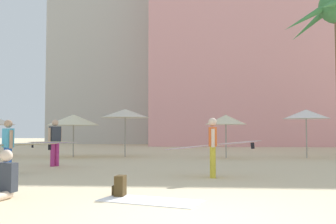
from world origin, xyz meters
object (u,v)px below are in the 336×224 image
at_px(cafe_umbrella_3, 226,120).
at_px(person_far_left, 213,145).
at_px(person_mid_left, 0,182).
at_px(beach_towel, 150,201).
at_px(person_mid_center, 54,141).
at_px(cafe_umbrella_0, 125,113).
at_px(cafe_umbrella_5, 74,120).
at_px(person_mid_right, 10,145).
at_px(backpack, 120,186).
at_px(cafe_umbrella_4, 306,114).

relative_size(cafe_umbrella_3, person_far_left, 0.73).
xyz_separation_m(person_far_left, person_mid_left, (-4.23, -3.84, -0.59)).
xyz_separation_m(beach_towel, person_mid_left, (-2.90, -0.07, 0.32)).
xyz_separation_m(person_mid_center, person_mid_left, (1.53, -6.60, -0.61)).
bearing_deg(person_mid_center, cafe_umbrella_3, 66.83).
relative_size(person_mid_center, person_mid_left, 2.54).
xyz_separation_m(cafe_umbrella_0, cafe_umbrella_5, (-2.55, -0.50, -0.34)).
xyz_separation_m(person_mid_center, person_mid_right, (-0.33, -2.61, -0.03)).
xyz_separation_m(cafe_umbrella_5, backpack, (4.67, -10.98, -1.67)).
bearing_deg(person_mid_center, beach_towel, -24.24).
bearing_deg(person_mid_right, cafe_umbrella_0, -151.41).
relative_size(cafe_umbrella_0, backpack, 5.97).
height_order(cafe_umbrella_3, beach_towel, cafe_umbrella_3).
bearing_deg(cafe_umbrella_4, backpack, -121.55).
height_order(beach_towel, person_mid_center, person_mid_center).
bearing_deg(person_mid_left, beach_towel, 100.37).
bearing_deg(person_mid_right, person_mid_center, -144.79).
bearing_deg(person_mid_right, beach_towel, 93.01).
height_order(backpack, person_mid_center, person_mid_center).
relative_size(person_far_left, person_mid_right, 1.15).
bearing_deg(cafe_umbrella_0, cafe_umbrella_5, -168.81).
distance_m(cafe_umbrella_3, person_far_left, 7.63).
distance_m(cafe_umbrella_5, person_mid_right, 7.60).
height_order(cafe_umbrella_4, beach_towel, cafe_umbrella_4).
xyz_separation_m(cafe_umbrella_3, cafe_umbrella_5, (-7.63, 0.14, 0.01)).
height_order(cafe_umbrella_0, beach_towel, cafe_umbrella_0).
bearing_deg(cafe_umbrella_4, cafe_umbrella_5, -178.92).
distance_m(cafe_umbrella_3, beach_towel, 11.66).
distance_m(beach_towel, person_far_left, 4.10).
xyz_separation_m(cafe_umbrella_4, cafe_umbrella_5, (-11.54, -0.22, -0.26)).
bearing_deg(backpack, person_mid_center, -53.68).
bearing_deg(backpack, person_mid_right, -35.72).
relative_size(cafe_umbrella_4, person_mid_center, 0.92).
height_order(cafe_umbrella_5, beach_towel, cafe_umbrella_5).
height_order(person_mid_right, person_mid_left, person_mid_right).
height_order(cafe_umbrella_5, person_far_left, cafe_umbrella_5).
distance_m(person_far_left, person_mid_right, 6.10).
relative_size(cafe_umbrella_4, person_far_left, 0.82).
xyz_separation_m(beach_towel, person_far_left, (1.33, 3.77, 0.91)).
bearing_deg(person_far_left, person_mid_left, 42.17).
distance_m(backpack, person_far_left, 3.94).
xyz_separation_m(beach_towel, person_mid_center, (-4.44, 6.53, 0.93)).
height_order(cafe_umbrella_4, person_mid_center, cafe_umbrella_4).
xyz_separation_m(cafe_umbrella_5, person_mid_left, (2.44, -11.50, -1.55)).
distance_m(cafe_umbrella_0, cafe_umbrella_3, 5.14).
bearing_deg(person_far_left, cafe_umbrella_3, -97.38).
height_order(cafe_umbrella_0, cafe_umbrella_3, cafe_umbrella_0).
relative_size(backpack, person_mid_right, 0.17).
relative_size(cafe_umbrella_5, person_mid_left, 2.61).
height_order(person_mid_center, person_mid_left, person_mid_center).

